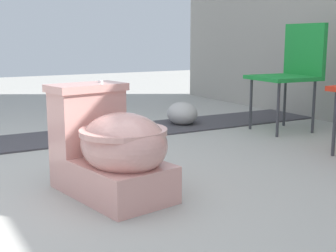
% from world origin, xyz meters
% --- Properties ---
extents(ground_plane, '(14.00, 14.00, 0.00)m').
position_xyz_m(ground_plane, '(0.00, 0.00, 0.00)').
color(ground_plane, '#A8A59E').
extents(gravel_strip, '(0.56, 8.00, 0.01)m').
position_xyz_m(gravel_strip, '(-1.18, 0.50, 0.01)').
color(gravel_strip, '#423F44').
rests_on(gravel_strip, ground).
extents(toilet, '(0.69, 0.48, 0.52)m').
position_xyz_m(toilet, '(0.16, 0.28, 0.22)').
color(toilet, '#E09E93').
rests_on(toilet, ground).
extents(folding_chair_left, '(0.47, 0.47, 0.83)m').
position_xyz_m(folding_chair_left, '(-0.60, 2.14, 0.51)').
color(folding_chair_left, '#1E8C38').
rests_on(folding_chair_left, ground).
extents(boulder_near, '(0.38, 0.34, 0.19)m').
position_xyz_m(boulder_near, '(-1.22, 1.50, 0.10)').
color(boulder_near, '#B7B2AD').
rests_on(boulder_near, ground).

